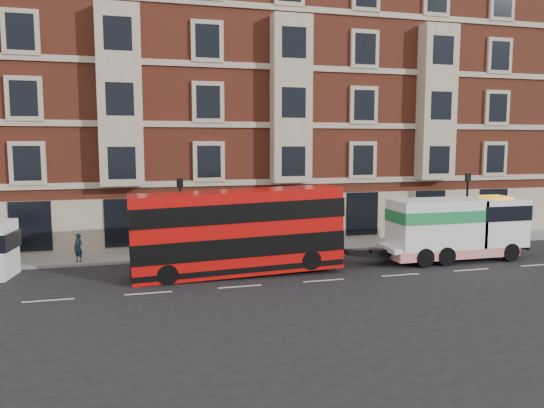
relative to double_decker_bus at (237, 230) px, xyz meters
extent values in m
plane|color=black|center=(3.65, -2.20, -2.18)|extent=(120.00, 120.00, 0.00)
cube|color=slate|center=(3.65, 5.30, -2.11)|extent=(90.00, 3.00, 0.15)
cube|color=brown|center=(4.15, 12.80, 6.82)|extent=(45.00, 12.00, 18.00)
cylinder|color=black|center=(-2.35, 4.00, -0.03)|extent=(0.14, 0.14, 4.00)
cube|color=black|center=(-2.35, 4.00, 2.07)|extent=(0.35, 0.15, 0.50)
cylinder|color=black|center=(15.65, 4.00, -0.03)|extent=(0.14, 0.14, 4.00)
cube|color=black|center=(15.65, 4.00, 2.07)|extent=(0.35, 0.15, 0.50)
cube|color=red|center=(0.00, 0.00, -0.06)|extent=(10.15, 2.26, 3.99)
cube|color=black|center=(0.00, 0.00, -0.64)|extent=(10.19, 2.32, 0.95)
cube|color=black|center=(0.00, 0.00, 0.99)|extent=(10.19, 2.32, 0.91)
cylinder|color=black|center=(-3.44, -1.02, -1.71)|extent=(0.94, 0.29, 0.94)
cylinder|color=black|center=(-3.44, 1.02, -1.71)|extent=(0.94, 0.29, 0.94)
cylinder|color=black|center=(3.44, -1.02, -1.44)|extent=(0.94, 0.29, 0.94)
cylinder|color=black|center=(3.44, 1.02, -1.44)|extent=(0.94, 0.29, 0.94)
cube|color=white|center=(12.00, 0.00, -1.32)|extent=(8.15, 2.08, 0.27)
cube|color=white|center=(14.63, 0.00, -0.15)|extent=(2.90, 2.26, 2.63)
cube|color=white|center=(10.91, 0.00, -0.10)|extent=(4.89, 2.26, 2.63)
cube|color=#1C803F|center=(10.91, 0.00, 0.35)|extent=(4.94, 2.30, 0.63)
cube|color=red|center=(11.82, 0.00, -1.64)|extent=(7.25, 2.32, 0.50)
cylinder|color=black|center=(14.90, -1.02, -1.69)|extent=(1.00, 0.32, 1.00)
cylinder|color=black|center=(14.90, 1.02, -1.69)|extent=(1.00, 0.32, 1.00)
cylinder|color=black|center=(10.91, -1.02, -1.69)|extent=(1.00, 0.36, 1.00)
cylinder|color=black|center=(10.91, 1.02, -1.69)|extent=(1.00, 0.36, 1.00)
cylinder|color=black|center=(9.64, -1.02, -1.69)|extent=(1.00, 0.36, 1.00)
cylinder|color=black|center=(9.64, 1.02, -1.69)|extent=(1.00, 0.36, 1.00)
cylinder|color=black|center=(-11.31, 3.53, -1.79)|extent=(0.82, 0.38, 0.79)
imported|color=#1A2834|center=(-7.70, 4.32, -1.28)|extent=(0.65, 0.63, 1.51)
camera|label=1|loc=(-5.04, -24.93, 4.24)|focal=35.00mm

